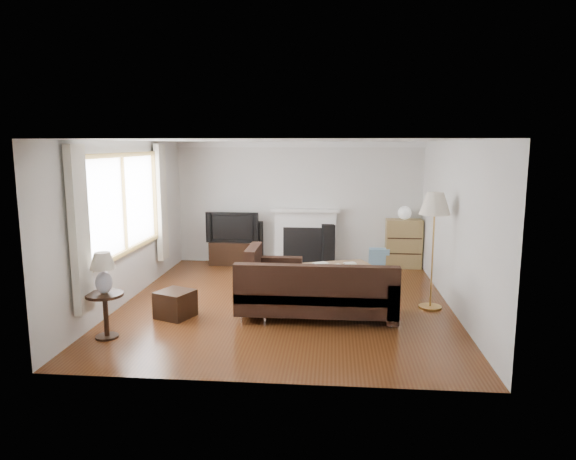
# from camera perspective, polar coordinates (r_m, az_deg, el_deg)

# --- Properties ---
(room) EXTENTS (5.10, 5.60, 2.54)m
(room) POSITION_cam_1_polar(r_m,az_deg,el_deg) (7.81, -0.20, 0.72)
(room) COLOR #562B13
(room) RESTS_ON ground
(window) EXTENTS (0.12, 2.74, 1.54)m
(window) POSITION_cam_1_polar(r_m,az_deg,el_deg) (8.18, -17.71, 2.79)
(window) COLOR olive
(window) RESTS_ON room
(curtain_near) EXTENTS (0.10, 0.35, 2.10)m
(curtain_near) POSITION_cam_1_polar(r_m,az_deg,el_deg) (6.81, -22.17, -0.02)
(curtain_near) COLOR beige
(curtain_near) RESTS_ON room
(curtain_far) EXTENTS (0.10, 0.35, 2.10)m
(curtain_far) POSITION_cam_1_polar(r_m,az_deg,el_deg) (9.59, -13.89, 2.99)
(curtain_far) COLOR beige
(curtain_far) RESTS_ON room
(fireplace) EXTENTS (1.40, 0.26, 1.15)m
(fireplace) POSITION_cam_1_polar(r_m,az_deg,el_deg) (10.51, 1.96, -0.73)
(fireplace) COLOR white
(fireplace) RESTS_ON room
(tv_stand) EXTENTS (0.95, 0.43, 0.48)m
(tv_stand) POSITION_cam_1_polar(r_m,az_deg,el_deg) (10.62, -6.05, -2.52)
(tv_stand) COLOR black
(tv_stand) RESTS_ON ground
(television) EXTENTS (1.07, 0.14, 0.62)m
(television) POSITION_cam_1_polar(r_m,az_deg,el_deg) (10.52, -6.10, 0.39)
(television) COLOR black
(television) RESTS_ON tv_stand
(speaker_left) EXTENTS (0.26, 0.31, 0.88)m
(speaker_left) POSITION_cam_1_polar(r_m,az_deg,el_deg) (10.55, -3.58, -1.46)
(speaker_left) COLOR black
(speaker_left) RESTS_ON ground
(speaker_right) EXTENTS (0.30, 0.33, 0.85)m
(speaker_right) POSITION_cam_1_polar(r_m,az_deg,el_deg) (10.44, 4.42, -1.66)
(speaker_right) COLOR black
(speaker_right) RESTS_ON ground
(bookshelf) EXTENTS (0.71, 0.34, 0.97)m
(bookshelf) POSITION_cam_1_polar(r_m,az_deg,el_deg) (10.50, 12.71, -1.47)
(bookshelf) COLOR olive
(bookshelf) RESTS_ON ground
(globe_lamp) EXTENTS (0.26, 0.26, 0.26)m
(globe_lamp) POSITION_cam_1_polar(r_m,az_deg,el_deg) (10.40, 12.83, 1.87)
(globe_lamp) COLOR white
(globe_lamp) RESTS_ON bookshelf
(sectional_sofa) EXTENTS (2.43, 1.78, 0.79)m
(sectional_sofa) POSITION_cam_1_polar(r_m,az_deg,el_deg) (7.34, 3.20, -6.73)
(sectional_sofa) COLOR black
(sectional_sofa) RESTS_ON ground
(coffee_table) EXTENTS (1.30, 0.99, 0.45)m
(coffee_table) POSITION_cam_1_polar(r_m,az_deg,el_deg) (8.70, 5.36, -5.30)
(coffee_table) COLOR olive
(coffee_table) RESTS_ON ground
(footstool) EXTENTS (0.59, 0.59, 0.38)m
(footstool) POSITION_cam_1_polar(r_m,az_deg,el_deg) (7.57, -12.41, -8.04)
(footstool) COLOR black
(footstool) RESTS_ON ground
(floor_lamp) EXTENTS (0.56, 0.56, 1.75)m
(floor_lamp) POSITION_cam_1_polar(r_m,az_deg,el_deg) (7.91, 15.78, -2.30)
(floor_lamp) COLOR #B6883F
(floor_lamp) RESTS_ON ground
(side_table) EXTENTS (0.47, 0.47, 0.59)m
(side_table) POSITION_cam_1_polar(r_m,az_deg,el_deg) (7.00, -19.58, -8.95)
(side_table) COLOR black
(side_table) RESTS_ON ground
(table_lamp) EXTENTS (0.32, 0.32, 0.52)m
(table_lamp) POSITION_cam_1_polar(r_m,az_deg,el_deg) (6.85, -19.84, -4.55)
(table_lamp) COLOR silver
(table_lamp) RESTS_ON side_table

